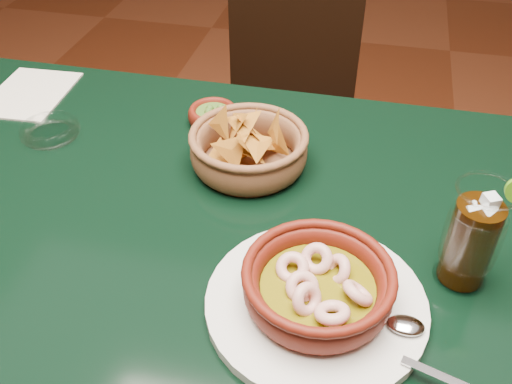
% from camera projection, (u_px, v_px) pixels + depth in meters
% --- Properties ---
extents(dining_table, '(1.20, 0.80, 0.75)m').
position_uv_depth(dining_table, '(181.00, 243.00, 1.00)').
color(dining_table, black).
rests_on(dining_table, ground).
extents(dining_chair, '(0.39, 0.39, 0.84)m').
position_uv_depth(dining_chair, '(284.00, 126.00, 1.64)').
color(dining_chair, black).
rests_on(dining_chair, ground).
extents(shrimp_plate, '(0.38, 0.30, 0.08)m').
position_uv_depth(shrimp_plate, '(318.00, 291.00, 0.75)').
color(shrimp_plate, silver).
rests_on(shrimp_plate, dining_table).
extents(chip_basket, '(0.24, 0.24, 0.14)m').
position_uv_depth(chip_basket, '(249.00, 148.00, 0.99)').
color(chip_basket, brown).
rests_on(chip_basket, dining_table).
extents(guacamole_ramekin, '(0.12, 0.12, 0.04)m').
position_uv_depth(guacamole_ramekin, '(213.00, 115.00, 1.11)').
color(guacamole_ramekin, '#52130A').
rests_on(guacamole_ramekin, dining_table).
extents(cola_drink, '(0.16, 0.16, 0.18)m').
position_uv_depth(cola_drink, '(472.00, 237.00, 0.76)').
color(cola_drink, white).
rests_on(cola_drink, dining_table).
extents(glass_ashtray, '(0.12, 0.12, 0.03)m').
position_uv_depth(glass_ashtray, '(50.00, 131.00, 1.08)').
color(glass_ashtray, white).
rests_on(glass_ashtray, dining_table).
extents(paper_menu, '(0.16, 0.21, 0.00)m').
position_uv_depth(paper_menu, '(30.00, 93.00, 1.21)').
color(paper_menu, beige).
rests_on(paper_menu, dining_table).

